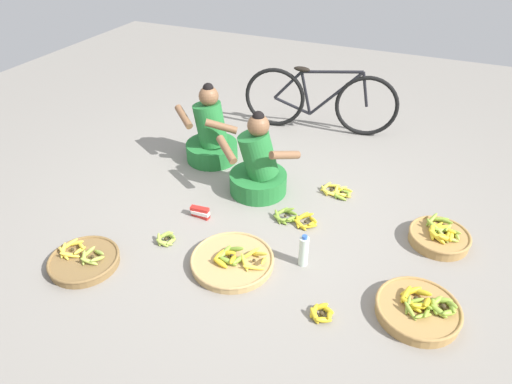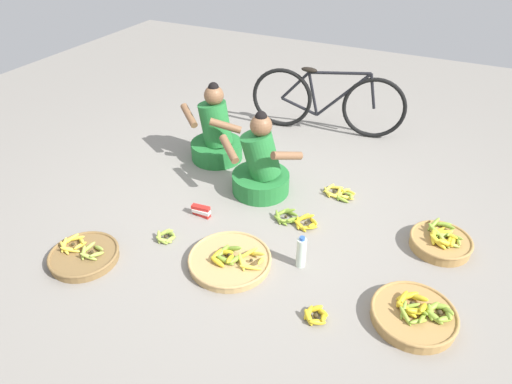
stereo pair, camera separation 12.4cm
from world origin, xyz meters
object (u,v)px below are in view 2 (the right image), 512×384
at_px(vendor_woman_front, 261,167).
at_px(loose_bananas_back_right, 296,220).
at_px(bicycle_leaning, 327,102).
at_px(water_bottle, 301,252).
at_px(loose_bananas_front_right, 316,315).
at_px(vendor_woman_behind, 216,135).
at_px(banana_basket_mid_left, 415,314).
at_px(loose_bananas_back_center, 166,236).
at_px(banana_basket_front_center, 84,255).
at_px(loose_bananas_front_left, 341,194).
at_px(banana_basket_near_vendor, 441,241).
at_px(banana_basket_mid_right, 230,260).
at_px(packet_carton_stack, 201,211).

relative_size(vendor_woman_front, loose_bananas_back_right, 1.95).
height_order(bicycle_leaning, loose_bananas_back_right, bicycle_leaning).
bearing_deg(water_bottle, vendor_woman_front, 132.36).
bearing_deg(loose_bananas_front_right, vendor_woman_behind, 136.80).
xyz_separation_m(banana_basket_mid_left, loose_bananas_back_center, (-1.92, -0.04, -0.02)).
relative_size(banana_basket_front_center, loose_bananas_front_left, 1.64).
xyz_separation_m(vendor_woman_front, vendor_woman_behind, (-0.67, 0.35, 0.01)).
distance_m(banana_basket_near_vendor, banana_basket_mid_left, 0.82).
distance_m(banana_basket_near_vendor, banana_basket_mid_right, 1.63).
xyz_separation_m(vendor_woman_front, loose_bananas_back_right, (0.47, -0.29, -0.22)).
bearing_deg(packet_carton_stack, banana_basket_near_vendor, 13.78).
xyz_separation_m(bicycle_leaning, banana_basket_front_center, (-0.92, -2.84, -0.32)).
bearing_deg(vendor_woman_front, bicycle_leaning, 84.97).
bearing_deg(banana_basket_mid_right, water_bottle, 24.30).
relative_size(vendor_woman_behind, banana_basket_mid_left, 1.47).
xyz_separation_m(banana_basket_front_center, banana_basket_mid_left, (2.33, 0.50, 0.01)).
bearing_deg(water_bottle, banana_basket_mid_right, -155.70).
bearing_deg(loose_bananas_front_right, water_bottle, 122.80).
distance_m(loose_bananas_front_right, loose_bananas_back_center, 1.36).
bearing_deg(water_bottle, banana_basket_near_vendor, 36.39).
height_order(banana_basket_near_vendor, loose_bananas_back_center, banana_basket_near_vendor).
height_order(loose_bananas_front_left, water_bottle, water_bottle).
distance_m(banana_basket_near_vendor, packet_carton_stack, 1.94).
bearing_deg(banana_basket_mid_left, banana_basket_front_center, -167.88).
bearing_deg(loose_bananas_back_right, banana_basket_mid_right, -110.76).
relative_size(loose_bananas_front_left, loose_bananas_back_right, 0.78).
relative_size(banana_basket_near_vendor, loose_bananas_front_left, 1.49).
xyz_separation_m(loose_bananas_front_left, water_bottle, (0.00, -1.00, 0.10)).
bearing_deg(loose_bananas_back_right, vendor_woman_front, 148.22).
height_order(vendor_woman_behind, loose_bananas_front_right, vendor_woman_behind).
relative_size(bicycle_leaning, banana_basket_front_center, 3.26).
height_order(banana_basket_mid_left, loose_bananas_front_right, banana_basket_mid_left).
distance_m(vendor_woman_front, loose_bananas_front_right, 1.54).
bearing_deg(banana_basket_mid_right, vendor_woman_behind, 123.65).
xyz_separation_m(loose_bananas_front_right, loose_bananas_back_center, (-1.34, 0.23, -0.00)).
relative_size(bicycle_leaning, loose_bananas_back_right, 4.16).
relative_size(vendor_woman_behind, water_bottle, 3.01).
distance_m(banana_basket_mid_right, loose_bananas_front_left, 1.31).
xyz_separation_m(vendor_woman_front, banana_basket_mid_left, (1.54, -0.91, -0.20)).
height_order(banana_basket_mid_left, banana_basket_mid_right, banana_basket_mid_left).
bearing_deg(vendor_woman_behind, loose_bananas_front_left, -4.39).
distance_m(banana_basket_mid_left, water_bottle, 0.86).
bearing_deg(vendor_woman_behind, banana_basket_front_center, -94.11).
relative_size(banana_basket_near_vendor, banana_basket_mid_left, 0.85).
bearing_deg(vendor_woman_front, banana_basket_front_center, -119.25).
distance_m(banana_basket_front_center, water_bottle, 1.62).
bearing_deg(loose_bananas_front_right, loose_bananas_back_center, 170.42).
bearing_deg(packet_carton_stack, loose_bananas_back_right, 19.01).
distance_m(bicycle_leaning, banana_basket_front_center, 3.00).
height_order(banana_basket_near_vendor, water_bottle, water_bottle).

